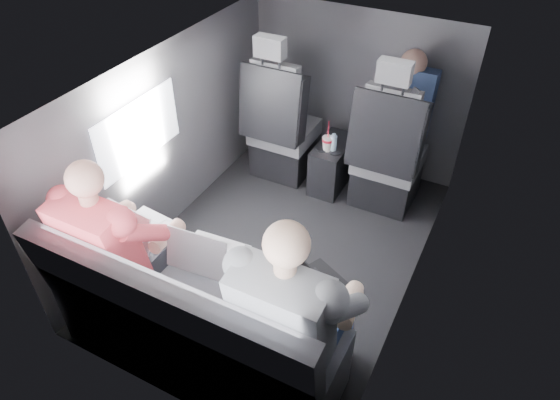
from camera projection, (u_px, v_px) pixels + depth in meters
The scene contains 20 objects.
floor at pixel (284, 249), 3.61m from camera, with size 2.60×2.60×0.00m, color black.
ceiling at pixel (285, 74), 2.77m from camera, with size 2.60×2.60×0.00m, color #B2B2AD.
panel_left at pixel (170, 139), 3.51m from camera, with size 0.02×2.60×1.35m, color #56565B.
panel_right at pixel (423, 214), 2.87m from camera, with size 0.02×2.60×1.35m, color #56565B.
panel_front at pixel (356, 91), 4.09m from camera, with size 1.80×0.02×1.35m, color #56565B.
panel_back at pixel (156, 319), 2.29m from camera, with size 1.80×0.02×1.35m, color #56565B.
side_window at pixel (139, 131), 3.16m from camera, with size 0.02×0.75×0.42m, color white.
seatbelt at pixel (387, 125), 3.42m from camera, with size 0.05×0.01×0.65m, color black.
front_seat_left at pixel (281, 133), 4.11m from camera, with size 0.52×0.58×1.26m.
front_seat_right at pixel (387, 161), 3.78m from camera, with size 0.52×0.58×1.26m.
center_console at pixel (332, 164), 4.10m from camera, with size 0.24×0.48×0.41m.
rear_bench at pixel (195, 330), 2.68m from camera, with size 1.60×0.57×0.92m.
soda_cup at pixel (328, 143), 3.86m from camera, with size 0.09×0.09×0.26m.
water_bottle at pixel (333, 143), 3.85m from camera, with size 0.05×0.05×0.15m.
laptop_white at pixel (142, 227), 2.84m from camera, with size 0.35×0.34×0.25m.
laptop_silver at pixel (208, 253), 2.68m from camera, with size 0.36×0.33×0.25m.
laptop_black at pixel (320, 292), 2.47m from camera, with size 0.44×0.47×0.26m.
passenger_rear_left at pixel (121, 245), 2.73m from camera, with size 0.52×0.63×1.25m.
passenger_rear_right at pixel (295, 314), 2.34m from camera, with size 0.55×0.66×1.29m.
passenger_front_right at pixel (406, 106), 3.74m from camera, with size 0.38×0.38×0.75m.
Camera 1 is at (1.17, -2.32, 2.53)m, focal length 32.00 mm.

